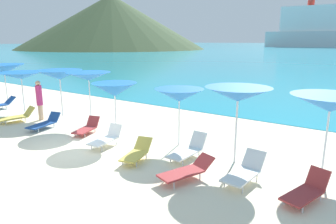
% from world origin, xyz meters
% --- Properties ---
extents(ground_plane, '(50.00, 100.00, 0.30)m').
position_xyz_m(ground_plane, '(0.00, 10.00, -0.15)').
color(ground_plane, beige).
extents(headland_hill, '(80.84, 80.84, 22.92)m').
position_xyz_m(headland_hill, '(-90.06, 92.28, 11.46)').
color(headland_hill, '#384C2D').
rests_on(headland_hill, ground_plane).
extents(umbrella_0, '(2.36, 2.36, 2.37)m').
position_xyz_m(umbrella_0, '(-9.64, 3.03, 2.11)').
color(umbrella_0, silver).
rests_on(umbrella_0, ground_plane).
extents(umbrella_1, '(2.51, 2.51, 2.10)m').
position_xyz_m(umbrella_1, '(-7.15, 2.62, 1.92)').
color(umbrella_1, silver).
rests_on(umbrella_1, ground_plane).
extents(umbrella_2, '(2.41, 2.41, 2.31)m').
position_xyz_m(umbrella_2, '(-4.62, 3.17, 2.07)').
color(umbrella_2, silver).
rests_on(umbrella_2, ground_plane).
extents(umbrella_3, '(1.97, 1.97, 2.35)m').
position_xyz_m(umbrella_3, '(-2.31, 3.02, 2.16)').
color(umbrella_3, silver).
rests_on(umbrella_3, ground_plane).
extents(umbrella_4, '(1.82, 1.82, 2.13)m').
position_xyz_m(umbrella_4, '(-0.03, 2.32, 1.87)').
color(umbrella_4, silver).
rests_on(umbrella_4, ground_plane).
extents(umbrella_5, '(1.81, 1.81, 2.07)m').
position_xyz_m(umbrella_5, '(2.58, 2.87, 1.84)').
color(umbrella_5, silver).
rests_on(umbrella_5, ground_plane).
extents(umbrella_6, '(2.07, 2.07, 2.38)m').
position_xyz_m(umbrella_6, '(4.90, 2.49, 2.16)').
color(umbrella_6, silver).
rests_on(umbrella_6, ground_plane).
extents(umbrella_7, '(2.23, 2.23, 2.27)m').
position_xyz_m(umbrella_7, '(7.27, 3.25, 2.03)').
color(umbrella_7, silver).
rests_on(umbrella_7, ground_plane).
extents(lounge_chair_0, '(0.71, 1.46, 0.69)m').
position_xyz_m(lounge_chair_0, '(0.52, 1.26, 0.31)').
color(lounge_chair_0, white).
rests_on(lounge_chair_0, ground_plane).
extents(lounge_chair_1, '(0.63, 1.70, 0.62)m').
position_xyz_m(lounge_chair_1, '(-8.76, 2.14, 0.28)').
color(lounge_chair_1, '#1E478C').
rests_on(lounge_chair_1, ground_plane).
extents(lounge_chair_2, '(0.91, 1.52, 0.67)m').
position_xyz_m(lounge_chair_2, '(7.22, 1.28, 0.26)').
color(lounge_chair_2, '#A53333').
rests_on(lounge_chair_2, ground_plane).
extents(lounge_chair_3, '(0.73, 1.63, 0.71)m').
position_xyz_m(lounge_chair_3, '(5.65, 1.39, 0.31)').
color(lounge_chair_3, white).
rests_on(lounge_chair_3, ground_plane).
extents(lounge_chair_4, '(0.93, 1.66, 0.64)m').
position_xyz_m(lounge_chair_4, '(-5.37, 1.25, 0.27)').
color(lounge_chair_4, '#D8BF4C').
rests_on(lounge_chair_4, ground_plane).
extents(lounge_chair_5, '(0.88, 1.51, 0.58)m').
position_xyz_m(lounge_chair_5, '(2.28, 0.89, 0.27)').
color(lounge_chair_5, '#D8BF4C').
rests_on(lounge_chair_5, ground_plane).
extents(lounge_chair_8, '(0.88, 1.67, 0.59)m').
position_xyz_m(lounge_chair_8, '(-3.30, 1.30, 0.25)').
color(lounge_chair_8, '#1E478C').
rests_on(lounge_chair_8, ground_plane).
extents(lounge_chair_9, '(1.08, 1.72, 0.56)m').
position_xyz_m(lounge_chair_9, '(4.31, 0.60, 0.28)').
color(lounge_chair_9, '#A53333').
rests_on(lounge_chair_9, ground_plane).
extents(lounge_chair_10, '(0.91, 1.48, 0.59)m').
position_xyz_m(lounge_chair_10, '(-1.26, 1.89, 0.24)').
color(lounge_chair_10, '#A53333').
rests_on(lounge_chair_10, ground_plane).
extents(lounge_chair_11, '(0.65, 1.63, 0.72)m').
position_xyz_m(lounge_chair_11, '(3.52, 2.00, 0.28)').
color(lounge_chair_11, white).
rests_on(lounge_chair_11, ground_plane).
extents(beachgoer_1, '(0.29, 0.29, 1.89)m').
position_xyz_m(beachgoer_1, '(-4.78, 2.08, 1.03)').
color(beachgoer_1, '#DBAA84').
rests_on(beachgoer_1, ground_plane).
extents(cruise_ship, '(60.65, 13.96, 25.37)m').
position_xyz_m(cruise_ship, '(-19.89, 184.77, 9.92)').
color(cruise_ship, silver).
rests_on(cruise_ship, ocean_water).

